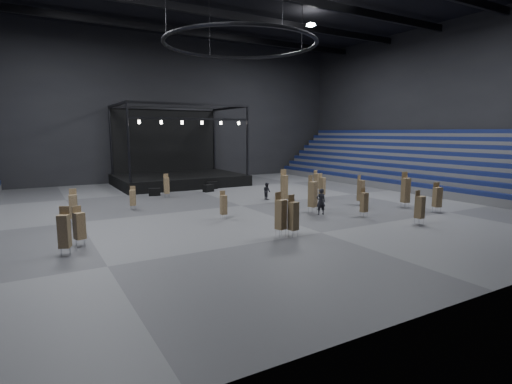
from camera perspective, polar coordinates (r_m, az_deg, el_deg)
floor at (r=33.50m, az=-2.12°, el=-1.97°), size 50.00×50.00×0.00m
wall_back at (r=52.52m, az=-13.19°, el=11.47°), size 50.00×0.20×18.00m
wall_right at (r=49.88m, az=24.65°, el=11.10°), size 0.20×42.00×18.00m
bleachers_right at (r=48.33m, az=22.69°, el=2.68°), size 7.20×40.00×6.40m
stage at (r=48.13m, az=-11.23°, el=2.82°), size 14.00×10.00×9.20m
truss_ring at (r=33.66m, az=-2.25°, el=20.36°), size 12.30×12.30×5.15m
flight_case_left at (r=39.92m, az=-14.30°, el=0.00°), size 1.19×0.78×0.73m
flight_case_mid at (r=41.52m, az=-6.82°, el=0.55°), size 1.27×0.94×0.76m
flight_case_right at (r=43.53m, az=-6.36°, el=0.96°), size 1.23×0.64×0.81m
chair_stack_0 at (r=28.69m, az=22.35°, el=-1.94°), size 0.57×0.57×2.27m
chair_stack_1 at (r=34.53m, az=20.59°, el=0.32°), size 0.64×0.64×2.93m
chair_stack_2 at (r=23.49m, az=3.54°, el=-3.11°), size 0.65×0.65×2.63m
chair_stack_3 at (r=29.97m, az=15.18°, el=-1.35°), size 0.45×0.45×2.12m
chair_stack_4 at (r=28.25m, az=-4.67°, el=-1.77°), size 0.42×0.42×2.02m
chair_stack_5 at (r=23.50m, az=5.34°, el=-3.32°), size 0.55×0.55×2.49m
chair_stack_6 at (r=22.00m, az=-25.71°, el=-4.95°), size 0.67×0.67×2.47m
chair_stack_7 at (r=29.29m, az=-24.63°, el=-1.80°), size 0.57×0.57×2.37m
chair_stack_8 at (r=40.97m, az=8.70°, el=1.60°), size 0.65×0.65×2.30m
chair_stack_9 at (r=34.55m, az=14.73°, el=0.28°), size 0.60×0.60×2.56m
chair_stack_10 at (r=38.39m, az=-12.67°, el=0.95°), size 0.51×0.51×2.24m
chair_stack_11 at (r=33.01m, az=-17.19°, el=-0.72°), size 0.55×0.55×1.89m
chair_stack_12 at (r=23.42m, az=-23.94°, el=-4.35°), size 0.64×0.64×2.20m
chair_stack_13 at (r=30.66m, az=8.09°, el=-0.23°), size 0.70×0.70×2.87m
chair_stack_14 at (r=34.27m, az=4.04°, el=0.79°), size 0.62×0.62×2.97m
chair_stack_15 at (r=37.22m, az=9.42°, el=0.89°), size 0.59×0.59×2.37m
chair_stack_16 at (r=33.48m, az=24.47°, el=-0.61°), size 0.65×0.65×2.31m
man_center at (r=30.12m, az=9.25°, el=-1.36°), size 0.81×0.64×1.96m
crew_member at (r=36.39m, az=1.56°, el=0.12°), size 0.60×0.76×1.55m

